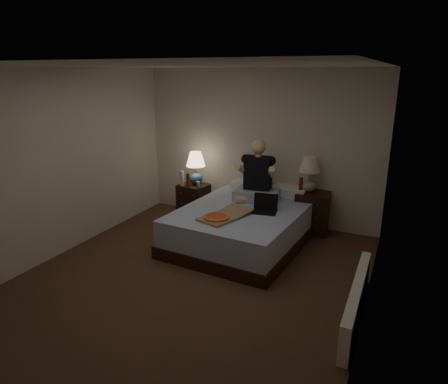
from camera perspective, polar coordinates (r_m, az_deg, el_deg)
The scene contains 19 objects.
floor at distance 5.07m, azimuth -4.37°, elevation -11.95°, with size 4.00×4.50×0.00m, color brown.
ceiling at distance 4.45m, azimuth -5.12°, elevation 17.56°, with size 4.00×4.50×0.00m, color white.
wall_back at distance 6.60m, azimuth 4.96°, elevation 6.42°, with size 4.00×2.50×0.00m, color silver.
wall_front at distance 2.98m, azimuth -26.72°, elevation -8.66°, with size 4.00×2.50×0.00m, color silver.
wall_left at distance 5.83m, azimuth -22.14°, elevation 3.83°, with size 4.50×2.50×0.00m, color silver.
wall_right at distance 4.04m, azimuth 20.80°, elevation -1.41°, with size 4.50×2.50×0.00m, color silver.
bed at distance 5.90m, azimuth 2.89°, elevation -4.72°, with size 1.62×2.17×0.54m, color #607EC1.
nightstand_left at distance 6.88m, azimuth -4.35°, elevation -1.33°, with size 0.46×0.41×0.59m, color black.
nightstand_right at distance 6.39m, azimuth 12.48°, elevation -2.86°, with size 0.50×0.45×0.65m, color black.
lamp_left at distance 6.75m, azimuth -4.04°, elevation 3.41°, with size 0.32×0.32×0.56m, color #2A599C, non-canonical shape.
lamp_right at distance 6.24m, azimuth 12.10°, elevation 2.50°, with size 0.32×0.32×0.56m, color gray, non-canonical shape.
water_bottle at distance 6.74m, azimuth -6.03°, elevation 1.97°, with size 0.07×0.07×0.25m, color silver.
soda_can at distance 6.62m, azimuth -3.73°, elevation 1.07°, with size 0.07×0.07×0.10m, color #A1A19D.
beer_bottle_left at distance 6.66m, azimuth -5.16°, elevation 1.72°, with size 0.06×0.06×0.23m, color #582D0C.
beer_bottle_right at distance 6.24m, azimuth 10.92°, elevation 1.02°, with size 0.06×0.06×0.23m, color #5E1E0D.
person at distance 6.04m, azimuth 4.76°, elevation 3.07°, with size 0.66×0.52×0.93m, color black, non-canonical shape.
laptop at distance 5.60m, azimuth 5.79°, elevation -1.76°, with size 0.34×0.28×0.24m, color black, non-canonical shape.
pizza_box at distance 5.30m, azimuth -1.09°, elevation -3.69°, with size 0.40×0.76×0.08m, color #9E865E, non-canonical shape.
radiator at distance 4.42m, azimuth 18.36°, elevation -14.55°, with size 0.10×1.60×0.40m, color white.
Camera 1 is at (2.21, -3.86, 2.44)m, focal length 32.00 mm.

